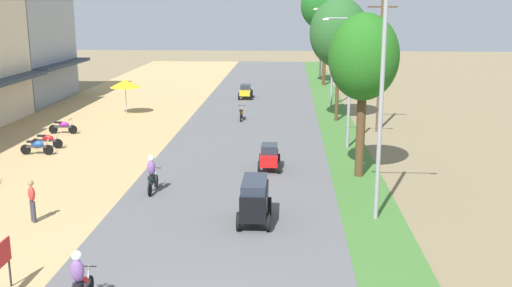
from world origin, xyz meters
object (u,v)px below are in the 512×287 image
streetlamp_far (333,50)px  car_van_black (255,198)px  median_tree_second (339,33)px  streetlamp_farthest (321,39)px  streetlamp_mid (350,72)px  streetlamp_near (382,92)px  pedestrian_on_shoulder (32,199)px  utility_pole_near (380,64)px  car_hatchback_red (269,156)px  parked_motorbike_third (47,140)px  vendor_umbrella (125,84)px  median_tree_third (325,6)px  median_tree_nearest (364,58)px  motorbike_ahead_third (241,113)px  motorbike_foreground_rider (80,280)px  street_signboard (0,260)px  parked_motorbike_second (37,146)px  motorbike_ahead_second (152,175)px  parked_motorbike_fourth (63,126)px  car_sedan_yellow (246,91)px

streetlamp_far → car_van_black: streetlamp_far is taller
median_tree_second → streetlamp_farthest: bearing=89.9°
streetlamp_mid → streetlamp_near: bearing=-90.0°
pedestrian_on_shoulder → utility_pole_near: utility_pole_near is taller
median_tree_second → car_hatchback_red: (-4.22, -12.70, -5.31)m
streetlamp_farthest → car_hatchback_red: streetlamp_farthest is taller
parked_motorbike_third → car_hatchback_red: size_ratio=0.90×
vendor_umbrella → streetlamp_near: (15.22, -20.92, 2.57)m
median_tree_third → car_hatchback_red: bearing=-98.0°
streetlamp_near → car_hatchback_red: 8.87m
median_tree_third → median_tree_nearest: bearing=-90.1°
parked_motorbike_third → car_hatchback_red: car_hatchback_red is taller
pedestrian_on_shoulder → motorbike_ahead_third: (6.18, 20.15, -0.39)m
median_tree_nearest → streetlamp_far: bearing=90.0°
streetlamp_near → streetlamp_far: (-0.00, 25.05, -0.38)m
streetlamp_mid → motorbike_foreground_rider: bearing=-115.3°
parked_motorbike_third → car_van_black: 16.45m
street_signboard → median_tree_second: size_ratio=0.18×
median_tree_second → streetlamp_near: size_ratio=0.99×
streetlamp_mid → utility_pole_near: utility_pole_near is taller
parked_motorbike_second → streetlamp_mid: streetlamp_mid is taller
street_signboard → vendor_umbrella: vendor_umbrella is taller
parked_motorbike_third → street_signboard: 17.82m
streetlamp_mid → streetlamp_farthest: bearing=90.0°
median_tree_nearest → motorbike_ahead_second: (-9.16, -3.07, -4.73)m
streetlamp_near → parked_motorbike_fourth: bearing=141.0°
streetlamp_near → streetlamp_farthest: (-0.00, 43.00, -0.59)m
vendor_umbrella → median_tree_second: median_tree_second is taller
parked_motorbike_third → median_tree_second: median_tree_second is taller
parked_motorbike_third → parked_motorbike_fourth: size_ratio=1.00×
vendor_umbrella → streetlamp_farthest: size_ratio=0.35×
parked_motorbike_second → motorbike_ahead_third: motorbike_ahead_third is taller
streetlamp_mid → streetlamp_farthest: size_ratio=1.00×
streetlamp_near → motorbike_ahead_third: streetlamp_near is taller
parked_motorbike_fourth → streetlamp_mid: bearing=-8.6°
utility_pole_near → car_sedan_yellow: bearing=126.6°
parked_motorbike_fourth → vendor_umbrella: bearing=72.9°
parked_motorbike_fourth → median_tree_second: (17.31, 5.25, 5.50)m
streetlamp_mid → car_sedan_yellow: bearing=112.2°
vendor_umbrella → car_sedan_yellow: size_ratio=1.12×
motorbike_foreground_rider → car_sedan_yellow: bearing=87.1°
streetlamp_near → motorbike_foreground_rider: streetlamp_near is taller
parked_motorbike_second → streetlamp_farthest: 38.29m
median_tree_second → streetlamp_mid: median_tree_second is taller
motorbike_ahead_second → vendor_umbrella: bearing=108.4°
car_sedan_yellow → parked_motorbike_second: bearing=-116.3°
parked_motorbike_second → motorbike_foreground_rider: 17.95m
vendor_umbrella → car_hatchback_red: size_ratio=1.26×
car_hatchback_red → car_van_black: bearing=-92.4°
streetlamp_far → parked_motorbike_fourth: bearing=-147.6°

